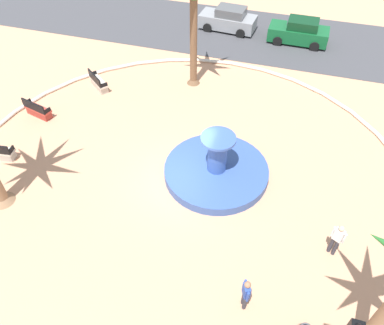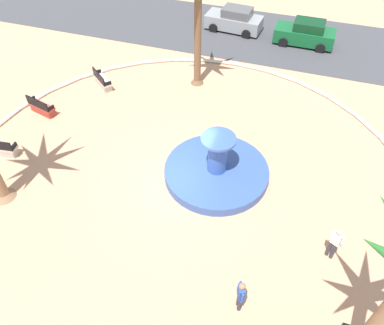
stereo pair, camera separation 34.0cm
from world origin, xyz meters
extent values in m
plane|color=tan|center=(0.00, 0.00, 0.00)|extent=(80.00, 80.00, 0.00)
torus|color=silver|center=(0.00, 0.00, 0.10)|extent=(21.08, 21.08, 0.20)
cube|color=#424247|center=(0.00, 14.94, 0.01)|extent=(48.00, 8.00, 0.03)
cylinder|color=#38569E|center=(1.44, 0.72, 0.23)|extent=(4.76, 4.76, 0.45)
cylinder|color=#19567F|center=(1.44, 0.72, 0.19)|extent=(4.19, 4.19, 0.34)
cylinder|color=#38569E|center=(1.44, 0.72, 1.31)|extent=(0.86, 0.86, 1.73)
cylinder|color=#3D5FAD|center=(1.44, 0.72, 2.24)|extent=(1.52, 1.52, 0.12)
cylinder|color=brown|center=(-1.75, 7.71, 2.99)|extent=(0.41, 0.41, 5.99)
cone|color=brown|center=(-1.75, 7.71, 0.25)|extent=(0.77, 0.77, 0.50)
cone|color=#8E6B4C|center=(-7.01, -3.43, 0.25)|extent=(1.02, 1.02, 0.50)
cube|color=beige|center=(-8.82, -1.17, 0.45)|extent=(1.65, 0.71, 0.12)
cube|color=#B6ADA0|center=(-8.82, -1.17, 0.20)|extent=(1.52, 0.65, 0.39)
cube|color=black|center=(-8.08, -1.08, 0.59)|extent=(0.14, 0.46, 0.24)
cube|color=#B73D33|center=(-8.84, 2.24, 0.45)|extent=(1.67, 0.88, 0.12)
cube|color=black|center=(-8.89, 2.04, 0.75)|extent=(1.57, 0.47, 0.50)
cube|color=#9C342B|center=(-8.84, 2.24, 0.20)|extent=(1.54, 0.81, 0.39)
cube|color=black|center=(-9.57, 2.43, 0.59)|extent=(0.19, 0.46, 0.24)
cube|color=black|center=(-8.11, 2.06, 0.59)|extent=(0.19, 0.46, 0.24)
cube|color=beige|center=(-6.91, 5.58, 0.45)|extent=(1.56, 1.39, 0.12)
cube|color=black|center=(-7.05, 5.42, 0.75)|extent=(1.30, 1.07, 0.50)
cube|color=#B6ADA0|center=(-6.91, 5.58, 0.20)|extent=(1.43, 1.28, 0.39)
cube|color=black|center=(-7.50, 6.05, 0.59)|extent=(0.34, 0.40, 0.24)
cube|color=black|center=(-6.33, 5.11, 0.59)|extent=(0.34, 0.40, 0.24)
cylinder|color=#33333D|center=(3.89, -5.08, 0.40)|extent=(0.14, 0.14, 0.80)
cylinder|color=#33333D|center=(3.82, -4.91, 0.40)|extent=(0.14, 0.14, 0.80)
cube|color=#2D4CA5|center=(3.86, -4.99, 1.08)|extent=(0.32, 0.39, 0.56)
sphere|color=#9E7051|center=(3.86, -4.99, 1.48)|extent=(0.22, 0.22, 0.22)
cylinder|color=#2D4CA5|center=(3.94, -5.20, 1.08)|extent=(0.09, 0.09, 0.53)
cylinder|color=#2D4CA5|center=(3.77, -4.79, 1.08)|extent=(0.09, 0.09, 0.53)
cylinder|color=#33333D|center=(6.75, -2.00, 0.44)|extent=(0.14, 0.14, 0.88)
cylinder|color=#33333D|center=(6.59, -1.92, 0.44)|extent=(0.14, 0.14, 0.88)
cube|color=white|center=(6.67, -1.96, 1.16)|extent=(0.39, 0.33, 0.56)
sphere|color=beige|center=(6.67, -1.96, 1.56)|extent=(0.22, 0.22, 0.22)
cylinder|color=white|center=(6.86, -2.06, 1.16)|extent=(0.09, 0.09, 0.53)
cylinder|color=white|center=(6.47, -1.86, 1.16)|extent=(0.09, 0.09, 0.53)
cube|color=gray|center=(-1.38, 15.14, 0.64)|extent=(4.12, 2.00, 0.90)
cube|color=#545558|center=(-1.18, 15.13, 1.36)|extent=(2.11, 1.59, 0.60)
cube|color=#333D47|center=(-2.07, 15.20, 1.28)|extent=(0.40, 1.38, 0.51)
cylinder|color=black|center=(-2.68, 14.39, 0.32)|extent=(0.66, 0.27, 0.64)
cylinder|color=black|center=(-2.55, 16.09, 0.32)|extent=(0.66, 0.27, 0.64)
cylinder|color=black|center=(-0.21, 14.20, 0.32)|extent=(0.66, 0.27, 0.64)
cylinder|color=black|center=(-0.07, 15.89, 0.32)|extent=(0.66, 0.27, 0.64)
cube|color=#145B2D|center=(3.71, 14.65, 0.64)|extent=(4.02, 1.75, 0.90)
cube|color=#0C371B|center=(3.91, 14.64, 1.36)|extent=(2.02, 1.47, 0.60)
cube|color=#333D47|center=(3.01, 14.66, 1.28)|extent=(0.31, 1.36, 0.51)
cylinder|color=black|center=(2.45, 13.81, 0.32)|extent=(0.64, 0.23, 0.64)
cylinder|color=black|center=(2.48, 15.51, 0.32)|extent=(0.64, 0.23, 0.64)
cylinder|color=black|center=(4.93, 13.78, 0.32)|extent=(0.64, 0.23, 0.64)
cylinder|color=black|center=(4.96, 15.48, 0.32)|extent=(0.64, 0.23, 0.64)
camera|label=1|loc=(3.80, -10.92, 12.70)|focal=35.14mm
camera|label=2|loc=(4.12, -10.82, 12.70)|focal=35.14mm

